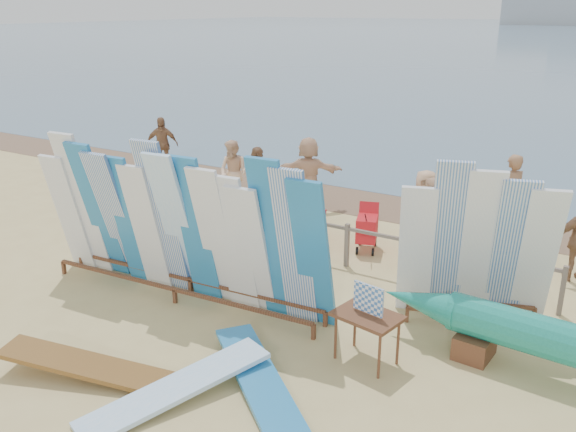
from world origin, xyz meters
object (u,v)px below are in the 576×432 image
Objects in this scene: flat_board_c at (94,378)px; beachgoer_2 at (233,173)px; vendor_table at (367,336)px; flat_board_b at (177,398)px; beach_chair_right at (288,229)px; beach_chair_left at (311,233)px; beachgoer_9 at (496,209)px; beachgoer_6 at (424,214)px; stroller at (367,233)px; flat_board_d at (260,388)px; main_surfboard_rack at (179,230)px; beachgoer_8 at (430,224)px; beachgoer_extra_1 at (162,144)px; beachgoer_5 at (308,173)px; beachgoer_4 at (258,183)px; beachgoer_7 at (510,195)px; side_surfboard_rack at (478,251)px.

beachgoer_2 reaches higher than flat_board_c.
vendor_table reaches higher than flat_board_b.
beach_chair_left is at bearing -8.33° from beach_chair_right.
beachgoer_9 is 1.87m from beachgoer_6.
stroller is 0.54× the size of beachgoer_6.
flat_board_b is 3.51× the size of beach_chair_left.
vendor_table is at bearing -84.36° from stroller.
flat_board_b reaches higher than flat_board_d.
main_surfboard_rack is at bearing -172.29° from vendor_table.
beachgoer_8 reaches higher than beachgoer_extra_1.
flat_board_c is at bearing -131.55° from vendor_table.
beachgoer_extra_1 is at bearing -35.51° from beachgoer_5.
beachgoer_2 is (-4.31, 7.28, 0.85)m from flat_board_b.
flat_board_c is 7.22m from beachgoer_4.
beachgoer_9 is 0.83× the size of beachgoer_7.
beachgoer_6 is at bearing 50.30° from main_surfboard_rack.
main_surfboard_rack is 2.14× the size of flat_board_c.
beachgoer_5 is at bearing 92.47° from main_surfboard_rack.
side_surfboard_rack reaches higher than vendor_table.
beachgoer_2 is at bearing -79.61° from beachgoer_8.
flat_board_b is 1.47× the size of beachgoer_6.
beachgoer_extra_1 is (-5.76, 0.89, -0.07)m from beachgoer_5.
beach_chair_left is (-3.03, 3.78, -0.19)m from vendor_table.
beachgoer_6 is (-1.67, 2.34, -0.35)m from side_surfboard_rack.
beach_chair_right is 1.79m from stroller.
beachgoer_5 is (-2.49, 1.88, 0.54)m from stroller.
beach_chair_left is at bearing 76.31° from main_surfboard_rack.
vendor_table is 1.61× the size of beach_chair_left.
beachgoer_5 is at bearing 136.96° from vendor_table.
beachgoer_4 reaches higher than flat_board_b.
vendor_table reaches higher than flat_board_c.
beachgoer_extra_1 reaches higher than beachgoer_9.
beachgoer_9 is at bearing -37.41° from beachgoer_extra_1.
beachgoer_6 is (3.60, -1.55, -0.02)m from beachgoer_5.
flat_board_d is at bearing -33.92° from main_surfboard_rack.
flat_board_c is 3.51× the size of beach_chair_left.
beachgoer_8 reaches higher than flat_board_d.
beach_chair_right is at bearing 84.10° from main_surfboard_rack.
flat_board_d is 1.00× the size of flat_board_b.
beachgoer_9 is (3.98, 2.17, 0.52)m from beach_chair_right.
beachgoer_8 is at bearing -10.29° from beachgoer_2.
stroller is 2.90m from beachgoer_9.
stroller is at bearing -11.34° from beachgoer_2.
flat_board_b is at bearing -79.42° from beachgoer_extra_1.
side_surfboard_rack reaches higher than flat_board_d.
flat_board_d is at bearing 87.79° from beachgoer_5.
beachgoer_4 is (-1.27, 4.33, -0.40)m from main_surfboard_rack.
beachgoer_2 reaches higher than vendor_table.
beachgoer_4 is 0.95× the size of beachgoer_7.
vendor_table is 7.99m from beachgoer_2.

